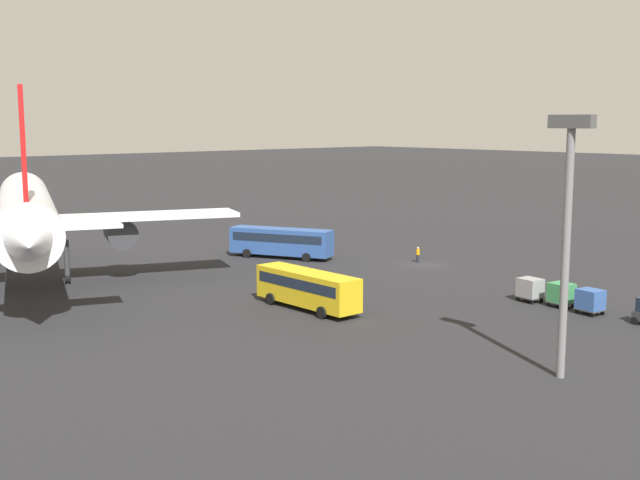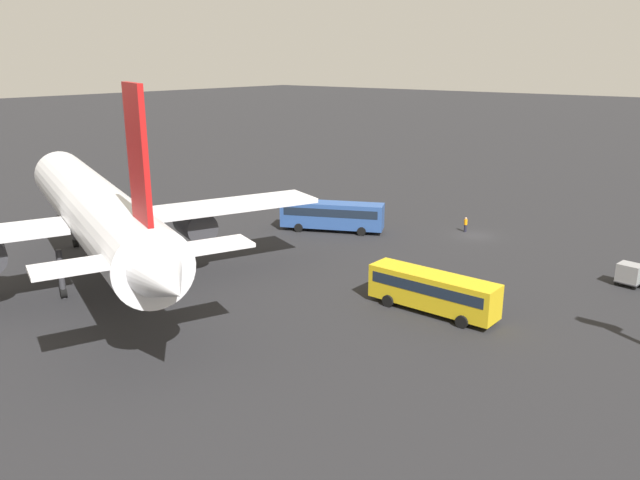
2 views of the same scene
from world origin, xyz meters
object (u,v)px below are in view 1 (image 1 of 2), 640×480
Objects in this scene: shuttle_bus_near at (281,240)px; shuttle_bus_far at (307,287)px; cargo_cart_green at (561,293)px; worker_person at (418,255)px; cargo_cart_grey at (530,288)px; cargo_cart_blue at (590,300)px; airplane at (26,213)px.

shuttle_bus_far is at bearing 119.74° from shuttle_bus_near.
shuttle_bus_far reaches higher than cargo_cart_green.
worker_person is 23.74m from cargo_cart_green.
shuttle_bus_near is 5.45× the size of cargo_cart_grey.
shuttle_bus_near is at bearing 2.29° from cargo_cart_blue.
cargo_cart_green is (-22.54, 7.43, 0.32)m from worker_person.
airplane is at bearing 27.46° from shuttle_bus_far.
cargo_cart_green is (-13.77, -16.43, -0.72)m from shuttle_bus_far.
cargo_cart_blue is (-16.73, -15.92, -0.72)m from shuttle_bus_far.
worker_person is at bearing -21.21° from cargo_cart_grey.
shuttle_bus_far is 4.89× the size of cargo_cart_green.
airplane is 51.96m from cargo_cart_blue.
shuttle_bus_near is 35.10m from cargo_cart_green.
shuttle_bus_near is 1.12× the size of shuttle_bus_far.
shuttle_bus_far reaches higher than cargo_cart_blue.
airplane is 41.26m from worker_person.
cargo_cart_grey is at bearing -3.32° from cargo_cart_blue.
cargo_cart_blue and cargo_cart_grey have the same top height.
shuttle_bus_near reaches higher than cargo_cart_blue.
cargo_cart_green is at bearing 157.17° from shuttle_bus_near.
shuttle_bus_far is 19.55m from cargo_cart_grey.
airplane reaches higher than cargo_cart_blue.
worker_person is 0.79× the size of cargo_cart_blue.
cargo_cart_green is at bearing -129.41° from shuttle_bus_far.
cargo_cart_blue is at bearing -135.85° from shuttle_bus_far.
cargo_cart_green is at bearing -176.81° from cargo_cart_grey.
cargo_cart_green is (-39.73, -29.59, -5.67)m from airplane.
cargo_cart_blue is (-42.69, -29.08, -5.67)m from airplane.
cargo_cart_grey is at bearing 158.79° from worker_person.
shuttle_bus_near is (-4.70, -27.57, -4.83)m from airplane.
cargo_cart_grey is (-19.58, 7.60, 0.32)m from worker_person.
airplane reaches higher than worker_person.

